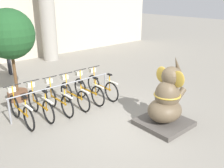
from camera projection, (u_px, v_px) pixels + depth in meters
ground_plane at (120, 124)px, 6.81m from camera, size 60.00×60.00×0.00m
column_right at (47, 9)px, 12.52m from camera, size 0.98×0.98×5.16m
bike_rack at (63, 89)px, 7.64m from camera, size 3.41×0.05×0.77m
bicycle_0 at (21, 110)px, 6.74m from camera, size 0.48×1.65×1.00m
bicycle_1 at (40, 104)px, 7.10m from camera, size 0.48×1.65×1.00m
bicycle_2 at (58, 99)px, 7.42m from camera, size 0.48×1.65×1.00m
bicycle_3 at (74, 94)px, 7.77m from camera, size 0.48×1.65×1.00m
bicycle_4 at (88, 90)px, 8.14m from camera, size 0.48×1.65×1.00m
bicycle_5 at (102, 86)px, 8.48m from camera, size 0.48×1.65×1.00m
elephant_statue at (166, 103)px, 6.59m from camera, size 1.25×1.25×1.90m
person_pedestrian at (8, 52)px, 10.67m from camera, size 0.22×0.47×1.67m
potted_tree at (10, 36)px, 7.67m from camera, size 1.56×1.56×2.97m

